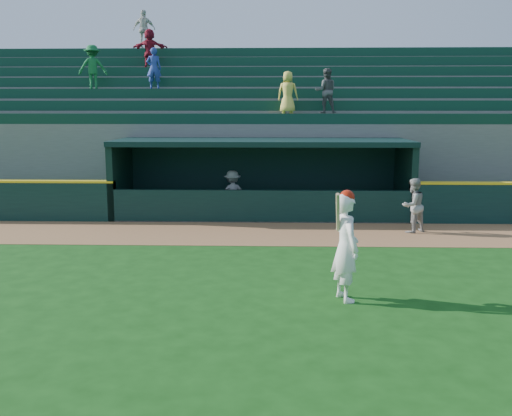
% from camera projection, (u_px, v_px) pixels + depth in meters
% --- Properties ---
extents(ground, '(120.00, 120.00, 0.00)m').
position_uv_depth(ground, '(253.00, 288.00, 11.07)').
color(ground, '#124310').
rests_on(ground, ground).
extents(warning_track, '(40.00, 3.00, 0.01)m').
position_uv_depth(warning_track, '(260.00, 233.00, 15.89)').
color(warning_track, '#92623A').
rests_on(warning_track, ground).
extents(dugout_player_front, '(0.94, 0.89, 1.53)m').
position_uv_depth(dugout_player_front, '(413.00, 206.00, 15.91)').
color(dugout_player_front, gray).
rests_on(dugout_player_front, ground).
extents(dugout_player_inside, '(1.09, 0.84, 1.48)m').
position_uv_depth(dugout_player_inside, '(232.00, 193.00, 18.36)').
color(dugout_player_inside, '#9D9D98').
rests_on(dugout_player_inside, ground).
extents(dugout, '(9.40, 2.80, 2.46)m').
position_uv_depth(dugout, '(262.00, 173.00, 18.71)').
color(dugout, slate).
rests_on(dugout, ground).
extents(stands, '(34.50, 6.25, 7.60)m').
position_uv_depth(stands, '(264.00, 135.00, 23.03)').
color(stands, slate).
rests_on(stands, ground).
extents(batter_at_plate, '(0.68, 0.90, 2.04)m').
position_uv_depth(batter_at_plate, '(346.00, 246.00, 10.23)').
color(batter_at_plate, white).
rests_on(batter_at_plate, ground).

